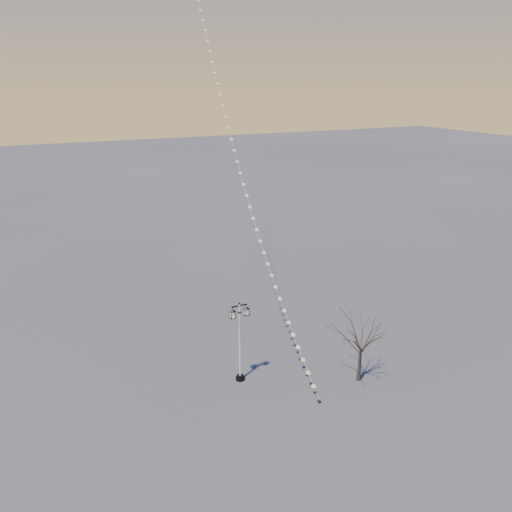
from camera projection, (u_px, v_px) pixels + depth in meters
ground at (288, 406)px, 29.93m from camera, size 300.00×300.00×0.00m
street_lamp at (240, 338)px, 31.53m from camera, size 1.46×0.64×5.75m
bare_tree at (362, 338)px, 31.50m from camera, size 2.77×2.77×4.59m
kite_train at (240, 134)px, 39.84m from camera, size 4.15×33.35×29.99m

